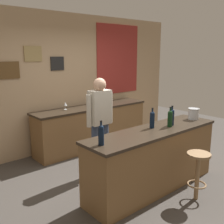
{
  "coord_description": "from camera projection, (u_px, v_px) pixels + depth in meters",
  "views": [
    {
      "loc": [
        -2.89,
        -2.81,
        2.02
      ],
      "look_at": [
        -0.08,
        0.45,
        1.05
      ],
      "focal_mm": 42.68,
      "sensor_mm": 36.0,
      "label": 1
    }
  ],
  "objects": [
    {
      "name": "ground_plane",
      "position": [
        134.0,
        178.0,
        4.36
      ],
      "size": [
        10.0,
        10.0,
        0.0
      ],
      "primitive_type": "plane",
      "color": "#423D38"
    },
    {
      "name": "back_wall",
      "position": [
        67.0,
        81.0,
        5.58
      ],
      "size": [
        6.0,
        0.09,
        2.8
      ],
      "color": "tan",
      "rests_on": "ground_plane"
    },
    {
      "name": "bar_counter",
      "position": [
        153.0,
        159.0,
        3.96
      ],
      "size": [
        2.31,
        0.6,
        0.92
      ],
      "color": "brown",
      "rests_on": "ground_plane"
    },
    {
      "name": "side_counter",
      "position": [
        93.0,
        127.0,
        5.73
      ],
      "size": [
        2.64,
        0.56,
        0.9
      ],
      "color": "brown",
      "rests_on": "ground_plane"
    },
    {
      "name": "bartender",
      "position": [
        100.0,
        119.0,
        4.38
      ],
      "size": [
        0.52,
        0.21,
        1.62
      ],
      "color": "#384766",
      "rests_on": "ground_plane"
    },
    {
      "name": "bar_stool",
      "position": [
        198.0,
        168.0,
        3.65
      ],
      "size": [
        0.32,
        0.32,
        0.68
      ],
      "color": "olive",
      "rests_on": "ground_plane"
    },
    {
      "name": "wine_bottle_a",
      "position": [
        101.0,
        134.0,
        3.19
      ],
      "size": [
        0.07,
        0.07,
        0.31
      ],
      "color": "black",
      "rests_on": "bar_counter"
    },
    {
      "name": "wine_bottle_b",
      "position": [
        152.0,
        119.0,
        3.92
      ],
      "size": [
        0.07,
        0.07,
        0.31
      ],
      "color": "black",
      "rests_on": "bar_counter"
    },
    {
      "name": "wine_bottle_c",
      "position": [
        170.0,
        118.0,
        3.98
      ],
      "size": [
        0.07,
        0.07,
        0.31
      ],
      "color": "black",
      "rests_on": "bar_counter"
    },
    {
      "name": "wine_bottle_d",
      "position": [
        172.0,
        117.0,
        4.07
      ],
      "size": [
        0.07,
        0.07,
        0.31
      ],
      "color": "black",
      "rests_on": "bar_counter"
    },
    {
      "name": "ice_bucket",
      "position": [
        194.0,
        113.0,
        4.45
      ],
      "size": [
        0.19,
        0.19,
        0.19
      ],
      "color": "#B7BABF",
      "rests_on": "bar_counter"
    },
    {
      "name": "wine_glass_a",
      "position": [
        65.0,
        104.0,
        5.28
      ],
      "size": [
        0.07,
        0.07,
        0.16
      ],
      "color": "silver",
      "rests_on": "side_counter"
    },
    {
      "name": "wine_glass_b",
      "position": [
        97.0,
        100.0,
        5.74
      ],
      "size": [
        0.07,
        0.07,
        0.16
      ],
      "color": "silver",
      "rests_on": "side_counter"
    }
  ]
}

